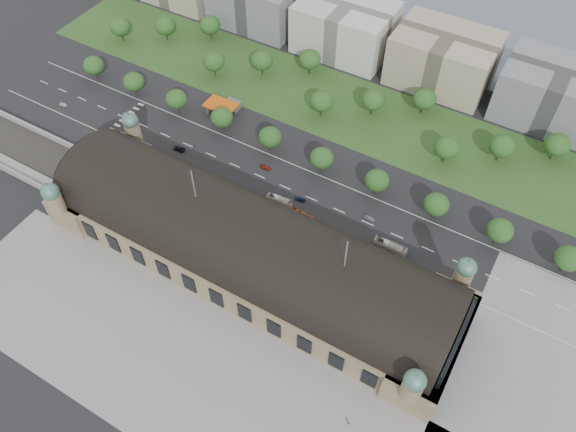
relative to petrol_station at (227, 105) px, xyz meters
The scene contains 51 objects.
ground 84.71m from the petrol_station, 50.45° to the right, with size 900.00×900.00×0.00m, color black.
station 84.98m from the petrol_station, 50.45° to the right, with size 150.00×48.40×44.30m.
track_cutting 87.79m from the petrol_station, 129.73° to the right, with size 70.00×24.00×3.10m.
plaza_south 126.63m from the petrol_station, 59.68° to the right, with size 190.00×48.00×0.12m, color gray.
plaza_east 169.97m from the petrol_station, 22.59° to the right, with size 56.00×100.00×0.12m, color gray.
road_slab 43.62m from the petrol_station, 38.82° to the right, with size 260.00×26.00×0.10m, color black.
grass_belt 47.86m from the petrol_station, 35.47° to the left, with size 300.00×45.00×0.10m, color #2B4D1F.
petrol_station is the anchor object (origin of this frame).
office_2 73.13m from the petrol_station, 111.07° to the left, with size 45.00×32.00×24.00m, color slate.
office_3 72.38m from the petrol_station, 70.56° to the left, with size 45.00×32.00×24.00m, color beige.
office_4 100.64m from the petrol_station, 42.50° to the left, with size 45.00×32.00×24.00m, color tan.
office_5 141.49m from the petrol_station, 28.66° to the left, with size 45.00×32.00×24.00m, color slate.
tree_row_0 67.38m from the petrol_station, 169.47° to the right, with size 9.60×9.60×11.52m.
tree_row_1 44.08m from the petrol_station, 163.73° to the right, with size 9.60×9.60×11.52m.
tree_row_2 22.32m from the petrol_station, 145.83° to the right, with size 9.60×9.60×11.52m.
tree_row_3 14.35m from the petrol_station, 64.33° to the right, with size 9.60×9.60×11.52m.
tree_row_4 32.64m from the petrol_station, 22.33° to the right, with size 9.60×9.60×11.52m.
tree_row_5 55.47m from the petrol_station, 12.84° to the right, with size 9.60×9.60×11.52m.
tree_row_6 78.99m from the petrol_station, ahead, with size 9.60×9.60×11.52m.
tree_row_7 102.74m from the petrol_station, ahead, with size 9.60×9.60×11.52m.
tree_row_8 126.58m from the petrol_station, ahead, with size 9.60×9.60×11.52m.
tree_row_9 150.47m from the petrol_station, ahead, with size 9.60×9.60×11.52m.
tree_belt_0 78.30m from the petrol_station, 166.89° to the left, with size 10.40×10.40×12.48m.
tree_belt_1 64.57m from the petrol_station, 152.50° to the left, with size 10.40×10.40×12.48m.
tree_belt_2 56.72m from the petrol_station, 132.40° to the left, with size 10.40×10.40×12.48m.
tree_belt_3 26.54m from the petrol_station, 137.15° to the left, with size 10.40×10.40×12.48m.
tree_belt_4 30.15m from the petrol_station, 90.18° to the left, with size 10.40×10.40×12.48m.
tree_belt_5 46.08m from the petrol_station, 65.62° to the left, with size 10.40×10.40×12.48m.
tree_belt_6 42.15m from the petrol_station, 25.05° to the left, with size 10.40×10.40×12.48m.
tree_belt_7 64.40m from the petrol_station, 27.57° to the left, with size 10.40×10.40×12.48m.
tree_belt_8 86.76m from the petrol_station, 28.79° to the left, with size 10.40×10.40×12.48m.
tree_belt_9 96.68m from the petrol_station, 10.57° to the left, with size 10.40×10.40×12.48m.
tree_belt_10 117.83m from the petrol_station, 14.62° to the left, with size 10.40×10.40×12.48m.
tree_belt_11 139.39m from the petrol_station, 17.43° to the left, with size 10.40×10.40×12.48m.
traffic_car_0 74.72m from the petrol_station, 152.04° to the right, with size 1.63×4.05×1.38m, color silver.
traffic_car_1 44.71m from the petrol_station, 144.15° to the right, with size 1.40×4.03×1.33m, color gray.
traffic_car_2 31.75m from the petrol_station, 95.94° to the right, with size 2.37×5.14×1.43m, color black.
traffic_car_3 40.64m from the petrol_station, 33.59° to the right, with size 1.79×4.41×1.28m, color maroon.
traffic_car_4 62.10m from the petrol_station, 29.13° to the right, with size 1.70×4.24×1.44m, color #172240.
traffic_car_5 85.55m from the petrol_station, 17.27° to the right, with size 1.50×4.29×1.41m, color #525459.
parked_car_0 44.15m from the petrol_station, 98.24° to the right, with size 1.38×3.96×1.31m, color black.
parked_car_1 41.74m from the petrol_station, 104.84° to the right, with size 2.19×4.76×1.32m, color maroon.
parked_car_2 46.27m from the petrol_station, 109.37° to the right, with size 2.04×5.02×1.46m, color #1C1C4F.
parked_car_3 47.94m from the petrol_station, 66.27° to the right, with size 1.80×4.48×1.53m, color #595B61.
parked_car_4 44.20m from the petrol_station, 72.47° to the right, with size 1.74×5.00×1.65m, color silver.
parked_car_5 45.71m from the petrol_station, 61.94° to the right, with size 2.30×4.98×1.38m, color gray.
parked_car_6 57.05m from the petrol_station, 50.97° to the right, with size 2.23×5.48×1.59m, color black.
bus_west 71.44m from the petrol_station, 32.41° to the right, with size 2.84×12.14×3.38m, color #CA4F20.
bus_mid 59.48m from the petrol_station, 36.32° to the right, with size 2.45×10.45×2.91m, color silver.
bus_east 100.00m from the petrol_station, 20.09° to the right, with size 2.98×12.74×3.55m, color silver.
pedestrian_0 146.94m from the petrol_station, 42.09° to the right, with size 0.93×0.54×1.91m, color gray.
Camera 1 is at (67.73, -89.94, 165.96)m, focal length 35.00 mm.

